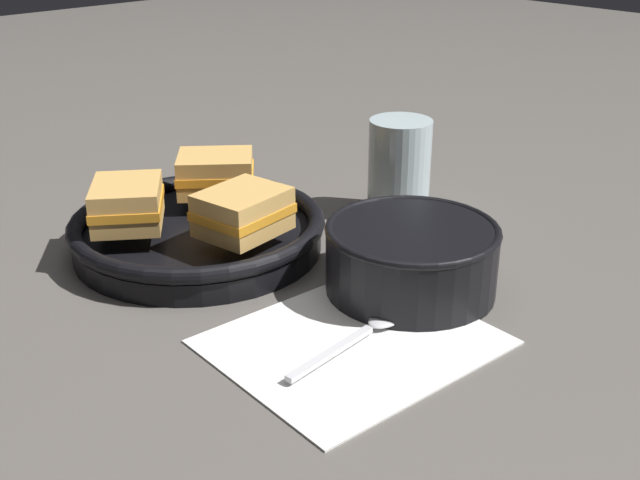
% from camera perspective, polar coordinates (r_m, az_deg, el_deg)
% --- Properties ---
extents(ground_plane, '(4.00, 4.00, 0.00)m').
position_cam_1_polar(ground_plane, '(0.81, 0.84, -3.99)').
color(ground_plane, '#56514C').
extents(napkin, '(0.25, 0.21, 0.00)m').
position_cam_1_polar(napkin, '(0.73, 2.35, -7.19)').
color(napkin, white).
rests_on(napkin, ground_plane).
extents(soup_bowl, '(0.17, 0.17, 0.07)m').
position_cam_1_polar(soup_bowl, '(0.80, 6.52, -1.04)').
color(soup_bowl, black).
rests_on(soup_bowl, ground_plane).
extents(spoon, '(0.16, 0.03, 0.01)m').
position_cam_1_polar(spoon, '(0.74, 3.70, -6.19)').
color(spoon, silver).
rests_on(spoon, napkin).
extents(skillet, '(0.29, 0.29, 0.04)m').
position_cam_1_polar(skillet, '(0.91, -8.67, 0.59)').
color(skillet, black).
rests_on(skillet, ground_plane).
extents(sandwich_near_left, '(0.11, 0.12, 0.05)m').
position_cam_1_polar(sandwich_near_left, '(0.88, -13.54, 2.52)').
color(sandwich_near_left, tan).
rests_on(sandwich_near_left, skillet).
extents(sandwich_near_right, '(0.10, 0.09, 0.05)m').
position_cam_1_polar(sandwich_near_right, '(0.84, -5.51, 2.00)').
color(sandwich_near_right, tan).
rests_on(sandwich_near_right, skillet).
extents(sandwich_far_left, '(0.12, 0.11, 0.05)m').
position_cam_1_polar(sandwich_far_left, '(0.96, -7.43, 4.73)').
color(sandwich_far_left, tan).
rests_on(sandwich_far_left, skillet).
extents(drinking_glass, '(0.08, 0.08, 0.12)m').
position_cam_1_polar(drinking_glass, '(0.99, 5.66, 5.13)').
color(drinking_glass, silver).
rests_on(drinking_glass, ground_plane).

